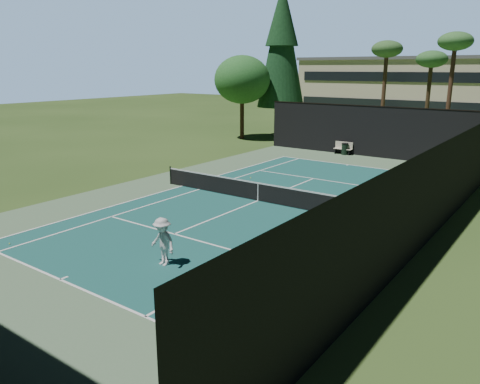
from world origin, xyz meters
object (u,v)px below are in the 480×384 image
object	(u,v)px
tennis_ball_b	(223,181)
park_bench	(343,148)
trash_bin	(345,149)
tennis_ball_d	(251,178)
player	(163,242)
tennis_ball_c	(286,191)
tennis_ball_a	(10,244)
tennis_net	(258,191)

from	to	relation	value
tennis_ball_b	park_bench	bearing A→B (deg)	81.07
trash_bin	tennis_ball_b	bearing A→B (deg)	-99.88
tennis_ball_d	trash_bin	bearing A→B (deg)	83.23
player	tennis_ball_d	world-z (taller)	player
park_bench	tennis_ball_c	bearing A→B (deg)	-79.89
tennis_ball_c	park_bench	world-z (taller)	park_bench
tennis_ball_a	tennis_ball_c	size ratio (longest dim) A/B	0.80
player	trash_bin	xyz separation A→B (m)	(-3.85, 24.56, -0.41)
tennis_net	tennis_ball_b	bearing A→B (deg)	150.19
tennis_net	tennis_ball_a	world-z (taller)	tennis_net
tennis_net	tennis_ball_c	distance (m)	2.69
player	park_bench	size ratio (longest dim) A/B	1.18
tennis_ball_b	tennis_ball_c	bearing A→B (deg)	2.61
tennis_ball_c	trash_bin	size ratio (longest dim) A/B	0.08
tennis_ball_b	trash_bin	xyz separation A→B (m)	(2.30, 13.19, 0.45)
tennis_ball_b	tennis_ball_d	size ratio (longest dim) A/B	0.81
tennis_ball_a	park_bench	world-z (taller)	park_bench
tennis_ball_d	trash_bin	world-z (taller)	trash_bin
tennis_net	tennis_ball_a	bearing A→B (deg)	-112.10
tennis_net	trash_bin	xyz separation A→B (m)	(-1.94, 15.62, -0.08)
tennis_ball_b	player	bearing A→B (deg)	-61.61
player	tennis_ball_b	size ratio (longest dim) A/B	29.04
tennis_ball_c	tennis_ball_d	distance (m)	3.80
tennis_ball_c	park_bench	xyz separation A→B (m)	(-2.34, 13.15, 0.51)
tennis_ball_d	trash_bin	size ratio (longest dim) A/B	0.08
tennis_ball_a	park_bench	xyz separation A→B (m)	(2.39, 26.94, 0.52)
tennis_ball_c	trash_bin	distance (m)	13.17
tennis_ball_c	player	bearing A→B (deg)	-81.63
tennis_net	player	size ratio (longest dim) A/B	7.28
player	park_bench	distance (m)	25.05
tennis_net	tennis_ball_c	world-z (taller)	tennis_net
tennis_ball_c	trash_bin	world-z (taller)	trash_bin
player	trash_bin	distance (m)	24.86
player	tennis_ball_b	bearing A→B (deg)	124.98
tennis_ball_d	tennis_net	bearing A→B (deg)	-51.08
tennis_net	tennis_ball_c	size ratio (longest dim) A/B	174.50
tennis_ball_b	tennis_ball_d	xyz separation A→B (m)	(0.93, 1.67, 0.01)
tennis_ball_a	tennis_net	bearing A→B (deg)	67.90
park_bench	trash_bin	bearing A→B (deg)	-39.37
player	trash_bin	bearing A→B (deg)	105.49
player	tennis_ball_a	world-z (taller)	player
tennis_ball_a	tennis_ball_d	distance (m)	15.30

